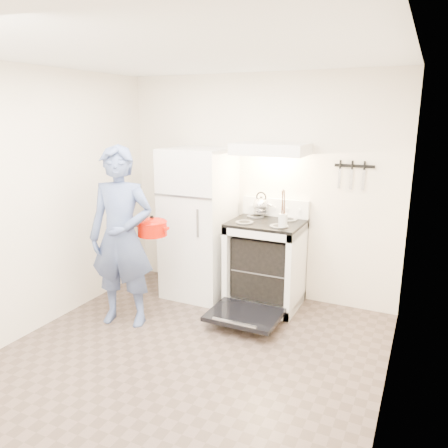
{
  "coord_description": "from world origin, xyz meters",
  "views": [
    {
      "loc": [
        1.75,
        -2.8,
        2.07
      ],
      "look_at": [
        -0.05,
        1.0,
        1.0
      ],
      "focal_mm": 35.0,
      "sensor_mm": 36.0,
      "label": 1
    }
  ],
  "objects_px": {
    "refrigerator": "(199,223)",
    "person": "(122,237)",
    "tea_kettle": "(261,204)",
    "dutch_oven": "(152,229)",
    "stove_body": "(266,265)"
  },
  "relations": [
    {
      "from": "refrigerator",
      "to": "stove_body",
      "type": "bearing_deg",
      "value": 1.77
    },
    {
      "from": "person",
      "to": "tea_kettle",
      "type": "bearing_deg",
      "value": 36.7
    },
    {
      "from": "refrigerator",
      "to": "dutch_oven",
      "type": "relative_size",
      "value": 4.67
    },
    {
      "from": "person",
      "to": "stove_body",
      "type": "bearing_deg",
      "value": 27.03
    },
    {
      "from": "stove_body",
      "to": "person",
      "type": "height_order",
      "value": "person"
    },
    {
      "from": "refrigerator",
      "to": "tea_kettle",
      "type": "height_order",
      "value": "refrigerator"
    },
    {
      "from": "refrigerator",
      "to": "dutch_oven",
      "type": "bearing_deg",
      "value": -98.37
    },
    {
      "from": "dutch_oven",
      "to": "tea_kettle",
      "type": "bearing_deg",
      "value": 52.57
    },
    {
      "from": "tea_kettle",
      "to": "dutch_oven",
      "type": "height_order",
      "value": "tea_kettle"
    },
    {
      "from": "stove_body",
      "to": "tea_kettle",
      "type": "height_order",
      "value": "tea_kettle"
    },
    {
      "from": "tea_kettle",
      "to": "dutch_oven",
      "type": "bearing_deg",
      "value": -127.43
    },
    {
      "from": "refrigerator",
      "to": "person",
      "type": "xyz_separation_m",
      "value": [
        -0.33,
        -0.98,
        0.04
      ]
    },
    {
      "from": "stove_body",
      "to": "person",
      "type": "distance_m",
      "value": 1.58
    },
    {
      "from": "dutch_oven",
      "to": "person",
      "type": "bearing_deg",
      "value": -135.3
    },
    {
      "from": "refrigerator",
      "to": "person",
      "type": "bearing_deg",
      "value": -108.56
    }
  ]
}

